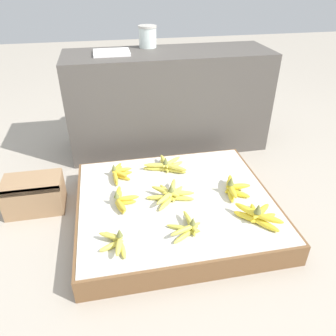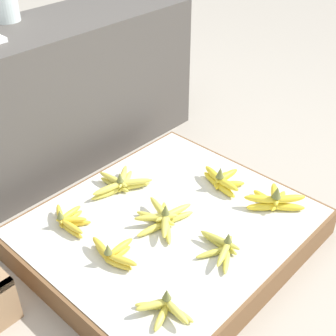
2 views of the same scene
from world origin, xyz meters
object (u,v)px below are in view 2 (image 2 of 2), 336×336
Objects in this scene: banana_bunch_back_midleft at (120,183)px; banana_bunch_middle_midleft at (164,218)px; banana_bunch_front_midleft at (222,248)px; banana_bunch_front_midright at (274,200)px; glass_jar at (4,4)px; banana_bunch_middle_left at (114,253)px; banana_bunch_back_left at (68,220)px; banana_bunch_front_left at (165,309)px; banana_bunch_middle_midright at (222,181)px.

banana_bunch_middle_midleft is at bearing -97.16° from banana_bunch_back_midleft.
banana_bunch_front_midleft is 0.87× the size of banana_bunch_front_midright.
banana_bunch_front_midleft is 1.41× the size of glass_jar.
banana_bunch_middle_midleft reaches higher than banana_bunch_middle_left.
banana_bunch_front_midright is at bearing -39.20° from banana_bunch_back_left.
banana_bunch_front_midright is at bearing 3.19° from banana_bunch_front_left.
banana_bunch_back_left is 1.00m from glass_jar.
banana_bunch_middle_midright reaches higher than banana_bunch_middle_left.
glass_jar is at bearing 67.81° from banana_bunch_back_left.
banana_bunch_front_left is at bearing -95.12° from banana_bunch_back_left.
banana_bunch_middle_left is (0.05, 0.29, 0.00)m from banana_bunch_front_left.
banana_bunch_middle_midright is 0.66m from banana_bunch_back_left.
banana_bunch_back_midleft is at bearing 89.30° from banana_bunch_front_midleft.
banana_bunch_front_midright reaches higher than banana_bunch_back_left.
banana_bunch_middle_midright is (0.60, -0.02, 0.00)m from banana_bunch_middle_left.
glass_jar is at bearing 73.26° from banana_bunch_middle_left.
banana_bunch_middle_midright is at bearing -44.92° from banana_bunch_back_midleft.
banana_bunch_middle_midright is at bearing -2.95° from banana_bunch_middle_midleft.
banana_bunch_middle_midright is (0.35, -0.02, 0.00)m from banana_bunch_middle_midleft.
banana_bunch_middle_left reaches higher than banana_bunch_front_midleft.
banana_bunch_front_midright reaches higher than banana_bunch_front_midleft.
banana_bunch_back_midleft is 1.86× the size of glass_jar.
glass_jar reaches higher than banana_bunch_middle_midleft.
glass_jar is at bearing 74.94° from banana_bunch_front_left.
banana_bunch_front_midright is 1.43m from glass_jar.
banana_bunch_back_midleft reaches higher than banana_bunch_front_midleft.
banana_bunch_front_midright is 0.69m from banana_bunch_middle_left.
banana_bunch_middle_midleft is (0.26, 0.00, -0.00)m from banana_bunch_middle_left.
banana_bunch_front_midleft is at bearing -90.70° from banana_bunch_back_midleft.
glass_jar is (0.00, 0.70, 0.62)m from banana_bunch_back_midleft.
banana_bunch_middle_left is at bearing -135.37° from banana_bunch_back_midleft.
banana_bunch_middle_left is (-0.64, 0.26, -0.00)m from banana_bunch_front_midright.
banana_bunch_back_midleft is at bearing 5.09° from banana_bunch_back_left.
banana_bunch_back_left is at bearing 118.55° from banana_bunch_front_midleft.
banana_bunch_middle_midright reaches higher than banana_bunch_front_left.
glass_jar is (0.35, 1.28, 0.62)m from banana_bunch_front_left.
glass_jar is (-0.31, 1.01, 0.61)m from banana_bunch_middle_midright.
banana_bunch_front_midright is 1.08× the size of banana_bunch_middle_midright.
banana_bunch_front_midleft is at bearing 5.81° from banana_bunch_front_left.
banana_bunch_front_midright reaches higher than banana_bunch_middle_midright.
banana_bunch_middle_left is 1.20m from glass_jar.
banana_bunch_back_left is (-0.26, 0.26, -0.00)m from banana_bunch_middle_midleft.
glass_jar reaches higher than banana_bunch_back_left.
banana_bunch_front_midright is at bearing -21.80° from banana_bunch_middle_left.
glass_jar is at bearing 89.57° from banana_bunch_front_midleft.
banana_bunch_back_left is (-0.60, 0.28, -0.01)m from banana_bunch_middle_midright.
banana_bunch_back_midleft is at bearing -90.22° from glass_jar.
banana_bunch_front_left is 1.47m from glass_jar.
banana_bunch_middle_left is (-0.29, 0.26, 0.00)m from banana_bunch_front_midleft.
banana_bunch_front_midleft is 0.77× the size of banana_bunch_middle_midleft.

